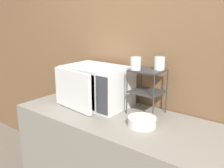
% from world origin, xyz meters
% --- Properties ---
extents(wall_back, '(8.00, 0.06, 2.60)m').
position_xyz_m(wall_back, '(0.00, 0.73, 1.30)').
color(wall_back, brown).
rests_on(wall_back, ground_plane).
extents(microwave, '(0.55, 0.45, 0.33)m').
position_xyz_m(microwave, '(-0.42, 0.44, 1.05)').
color(microwave, silver).
rests_on(microwave, counter).
extents(dish_rack, '(0.24, 0.22, 0.35)m').
position_xyz_m(dish_rack, '(0.02, 0.53, 1.13)').
color(dish_rack, '#333333').
rests_on(dish_rack, counter).
extents(glass_front_left, '(0.08, 0.08, 0.10)m').
position_xyz_m(glass_front_left, '(-0.05, 0.47, 1.28)').
color(glass_front_left, silver).
rests_on(glass_front_left, dish_rack).
extents(glass_back_right, '(0.08, 0.08, 0.10)m').
position_xyz_m(glass_back_right, '(0.09, 0.58, 1.28)').
color(glass_back_right, silver).
rests_on(glass_back_right, dish_rack).
extents(bowl, '(0.20, 0.20, 0.06)m').
position_xyz_m(bowl, '(0.12, 0.30, 0.92)').
color(bowl, silver).
rests_on(bowl, counter).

